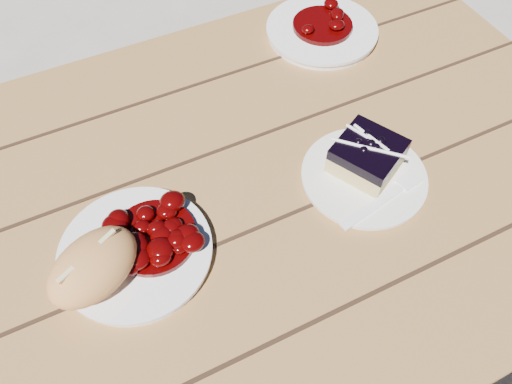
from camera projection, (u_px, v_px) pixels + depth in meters
name	position (u px, v px, depth m)	size (l,w,h in m)	color
picnic_table	(33.00, 326.00, 0.81)	(2.00, 1.55, 0.75)	brown
main_plate	(136.00, 253.00, 0.70)	(0.21, 0.21, 0.02)	white
goulash_stew	(152.00, 231.00, 0.68)	(0.12, 0.12, 0.04)	#400202
bread_roll	(93.00, 266.00, 0.64)	(0.13, 0.09, 0.07)	#DD9955
dessert_plate	(364.00, 177.00, 0.78)	(0.19, 0.19, 0.01)	white
blueberry_cake	(367.00, 156.00, 0.76)	(0.13, 0.13, 0.05)	#D0BF71
fork_dessert	(374.00, 205.00, 0.74)	(0.03, 0.16, 0.01)	white
second_plate	(322.00, 31.00, 0.98)	(0.21, 0.21, 0.02)	white
second_stew	(323.00, 18.00, 0.95)	(0.12, 0.12, 0.04)	#400202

